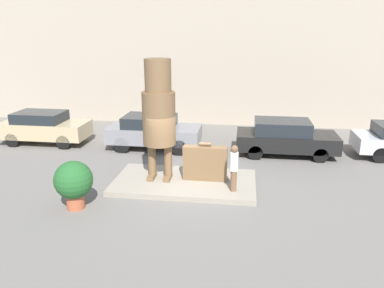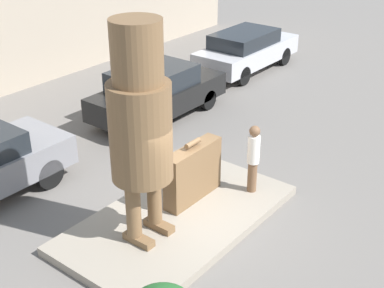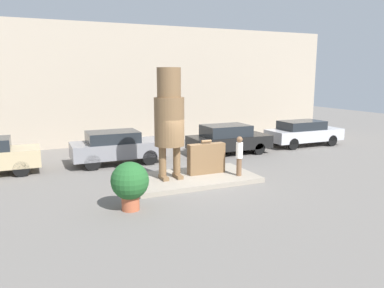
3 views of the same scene
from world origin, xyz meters
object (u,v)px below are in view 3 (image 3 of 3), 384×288
(parked_car_silver, at_px, (304,132))
(parked_car_grey, at_px, (116,146))
(parked_car_black, at_px, (228,139))
(giant_suitcase, at_px, (206,158))
(planter_pot, at_px, (130,182))
(tourist, at_px, (239,154))
(statue_figure, at_px, (169,115))

(parked_car_silver, bearing_deg, parked_car_grey, -179.08)
(parked_car_black, bearing_deg, giant_suitcase, -129.49)
(parked_car_grey, bearing_deg, planter_pot, -98.65)
(planter_pot, bearing_deg, tourist, 18.21)
(tourist, distance_m, planter_pot, 5.09)
(giant_suitcase, distance_m, parked_car_grey, 4.81)
(planter_pot, bearing_deg, statue_figure, 47.33)
(tourist, xyz_separation_m, parked_car_black, (2.09, 4.65, -0.24))
(statue_figure, distance_m, tourist, 3.20)
(statue_figure, height_order, parked_car_grey, statue_figure)
(tourist, relative_size, parked_car_black, 0.37)
(giant_suitcase, distance_m, planter_pot, 4.51)
(parked_car_black, height_order, planter_pot, parked_car_black)
(parked_car_grey, height_order, planter_pot, parked_car_grey)
(parked_car_black, xyz_separation_m, planter_pot, (-6.92, -6.24, 0.07))
(statue_figure, distance_m, giant_suitcase, 2.47)
(statue_figure, bearing_deg, tourist, -16.15)
(planter_pot, bearing_deg, giant_suitcase, 32.78)
(planter_pot, bearing_deg, parked_car_black, 42.04)
(giant_suitcase, relative_size, parked_car_silver, 0.34)
(giant_suitcase, distance_m, parked_car_black, 4.93)
(tourist, height_order, parked_car_silver, tourist)
(parked_car_silver, bearing_deg, giant_suitcase, -154.09)
(statue_figure, distance_m, parked_car_black, 6.41)
(parked_car_grey, xyz_separation_m, parked_car_black, (5.96, -0.08, -0.03))
(parked_car_grey, relative_size, parked_car_silver, 0.93)
(giant_suitcase, xyz_separation_m, parked_car_black, (3.13, 3.80, 0.01))
(planter_pot, bearing_deg, parked_car_grey, 81.35)
(statue_figure, relative_size, parked_car_grey, 1.00)
(parked_car_black, distance_m, parked_car_silver, 5.24)
(tourist, bearing_deg, parked_car_grey, 129.25)
(giant_suitcase, xyz_separation_m, planter_pot, (-3.79, -2.44, 0.08))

